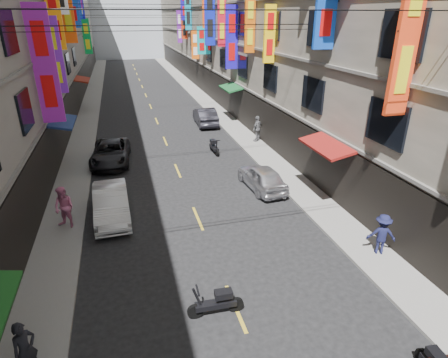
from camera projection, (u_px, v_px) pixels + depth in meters
sidewalk_left at (89, 109)px, 37.02m from camera, size 2.00×90.00×0.12m
sidewalk_right at (207, 102)px, 39.93m from camera, size 2.00×90.00×0.12m
building_row_right at (264, 6)px, 37.59m from camera, size 10.14×90.00×19.00m
haze_block at (125, 3)px, 78.21m from camera, size 18.00×8.00×22.00m
shop_signage at (148, 8)px, 28.17m from camera, size 14.00×55.00×11.63m
street_awnings at (150, 115)px, 22.87m from camera, size 13.99×35.20×0.41m
overhead_cables at (157, 12)px, 24.37m from camera, size 14.00×38.04×1.24m
lane_markings at (153, 113)px, 35.85m from camera, size 0.12×80.20×0.01m
scooter_crossing at (217, 303)px, 11.61m from camera, size 1.80×0.50×1.14m
scooter_far_right at (214, 147)px, 25.35m from camera, size 0.50×1.80×1.14m
car_left_mid at (111, 203)px, 17.15m from camera, size 1.66×4.39×1.43m
car_left_far at (111, 153)px, 23.57m from camera, size 2.60×5.03×1.35m
car_right_mid at (262, 177)px, 20.05m from camera, size 1.86×4.00×1.33m
car_right_far at (205, 116)px, 31.82m from camera, size 1.72×4.50×1.46m
pedestrian_lnear at (25, 349)px, 9.38m from camera, size 0.81×0.81×1.64m
pedestrian_lfar at (64, 208)px, 16.05m from camera, size 1.10×1.02×1.87m
pedestrian_rnear at (382, 234)px, 14.31m from camera, size 1.20×0.95×1.65m
pedestrian_rfar at (257, 129)px, 27.17m from camera, size 1.26×1.16×1.88m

